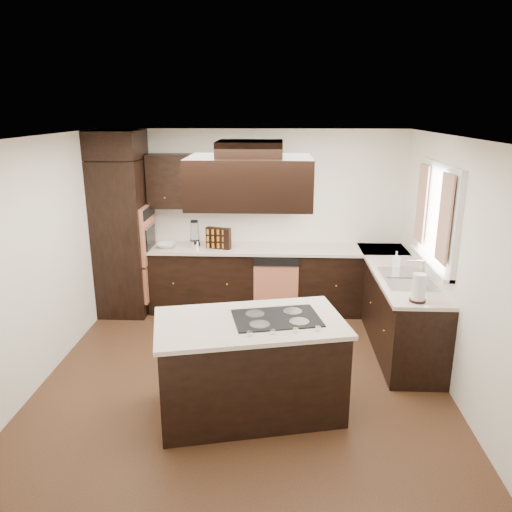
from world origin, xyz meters
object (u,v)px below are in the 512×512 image
at_px(range_hood, 250,181).
at_px(oven_column, 123,238).
at_px(island, 250,368).
at_px(spice_rack, 219,238).

bearing_deg(range_hood, oven_column, 129.74).
xyz_separation_m(oven_column, island, (1.88, -2.39, -0.62)).
xyz_separation_m(range_hood, spice_rack, (-0.56, 2.27, -1.10)).
relative_size(range_hood, spice_rack, 3.02).
relative_size(island, spice_rack, 4.72).
bearing_deg(range_hood, island, -89.62).
height_order(oven_column, range_hood, range_hood).
distance_m(island, range_hood, 1.73).
xyz_separation_m(island, spice_rack, (-0.56, 2.40, 0.62)).
distance_m(oven_column, island, 3.10).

